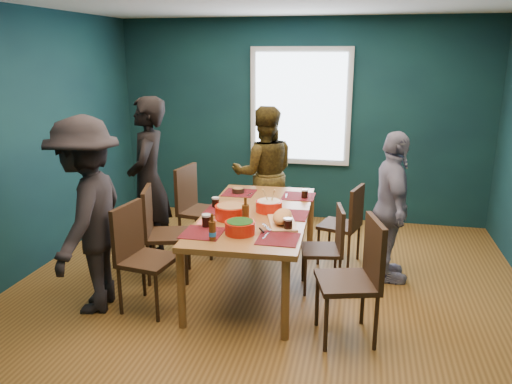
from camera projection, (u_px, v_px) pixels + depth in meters
room at (270, 150)px, 4.64m from camera, size 5.01×5.01×2.71m
dining_table at (256, 220)px, 4.83m from camera, size 1.07×2.03×0.76m
chair_left_far at (195, 203)px, 5.72m from camera, size 0.52×0.52×1.01m
chair_left_mid at (159, 226)px, 5.02m from camera, size 0.53×0.53×0.96m
chair_left_near at (139, 249)px, 4.43m from camera, size 0.50×0.50×0.97m
chair_right_far at (347, 219)px, 5.38m from camera, size 0.49×0.49×0.88m
chair_right_mid at (330, 242)px, 4.80m from camera, size 0.44×0.44×0.83m
chair_right_near at (359, 271)px, 3.94m from camera, size 0.56×0.56×1.01m
person_far_left at (149, 182)px, 5.33m from camera, size 0.56×0.74×1.82m
person_back at (264, 173)px, 6.10m from camera, size 0.94×0.82×1.64m
person_right at (392, 208)px, 4.94m from camera, size 0.50×0.94×1.53m
person_near_left at (88, 216)px, 4.35m from camera, size 0.81×1.22×1.75m
bowl_salad at (231, 211)px, 4.63m from camera, size 0.31×0.31×0.13m
bowl_dumpling at (269, 206)px, 4.84m from camera, size 0.26×0.26×0.24m
bowl_herbs at (240, 227)px, 4.24m from camera, size 0.26×0.26×0.11m
cutting_board at (282, 218)px, 4.49m from camera, size 0.34×0.58×0.12m
small_bowl at (238, 190)px, 5.48m from camera, size 0.14×0.14×0.06m
beer_bottle_a at (212, 231)px, 4.09m from camera, size 0.06×0.06×0.23m
beer_bottle_b at (246, 214)px, 4.46m from camera, size 0.06×0.06×0.25m
cola_glass_a at (206, 220)px, 4.40m from camera, size 0.08×0.08×0.12m
cola_glass_b at (288, 224)px, 4.32m from camera, size 0.08×0.08×0.11m
cola_glass_c at (305, 193)px, 5.27m from camera, size 0.07×0.07×0.10m
cola_glass_d at (216, 202)px, 4.96m from camera, size 0.08×0.08×0.10m
napkin_a at (289, 212)px, 4.82m from camera, size 0.14×0.14×0.00m
napkin_b at (207, 222)px, 4.54m from camera, size 0.17×0.17×0.00m
napkin_c at (284, 240)px, 4.10m from camera, size 0.16×0.16×0.00m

